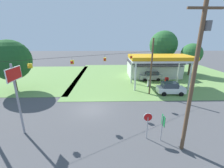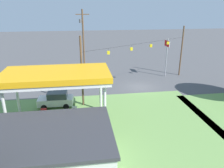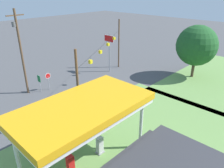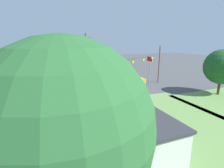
% 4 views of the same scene
% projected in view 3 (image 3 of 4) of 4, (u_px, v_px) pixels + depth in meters
% --- Properties ---
extents(ground_plane, '(160.00, 160.00, 0.00)m').
position_uv_depth(ground_plane, '(105.00, 90.00, 30.92)').
color(ground_plane, '#4C4C4F').
extents(gas_station_canopy, '(10.43, 5.57, 5.53)m').
position_uv_depth(gas_station_canopy, '(83.00, 110.00, 16.05)').
color(gas_station_canopy, silver).
rests_on(gas_station_canopy, ground).
extents(fuel_pump_near, '(0.71, 0.56, 1.62)m').
position_uv_depth(fuel_pump_near, '(100.00, 146.00, 18.81)').
color(fuel_pump_near, gray).
rests_on(fuel_pump_near, ground).
extents(fuel_pump_far, '(0.71, 0.56, 1.62)m').
position_uv_depth(fuel_pump_far, '(71.00, 165.00, 16.74)').
color(fuel_pump_far, gray).
rests_on(fuel_pump_far, ground).
extents(car_at_pumps_front, '(4.19, 2.24, 1.89)m').
position_uv_depth(car_at_pumps_front, '(52.00, 136.00, 19.68)').
color(car_at_pumps_front, white).
rests_on(car_at_pumps_front, ground).
extents(stop_sign_roadside, '(0.80, 0.08, 2.50)m').
position_uv_depth(stop_sign_roadside, '(48.00, 78.00, 30.14)').
color(stop_sign_roadside, '#99999E').
rests_on(stop_sign_roadside, ground).
extents(stop_sign_overhead, '(0.22, 2.07, 6.51)m').
position_uv_depth(stop_sign_overhead, '(109.00, 45.00, 35.75)').
color(stop_sign_overhead, gray).
rests_on(stop_sign_overhead, ground).
extents(route_sign, '(0.10, 0.70, 2.40)m').
position_uv_depth(route_sign, '(39.00, 80.00, 29.57)').
color(route_sign, gray).
rests_on(route_sign, ground).
extents(utility_pole_main, '(2.20, 0.44, 11.03)m').
position_uv_depth(utility_pole_main, '(20.00, 49.00, 27.49)').
color(utility_pole_main, brown).
rests_on(utility_pole_main, ground).
extents(signal_span_gantry, '(17.22, 10.24, 8.43)m').
position_uv_depth(signal_span_gantry, '(105.00, 58.00, 29.05)').
color(signal_span_gantry, brown).
rests_on(signal_span_gantry, ground).
extents(tree_west_verge, '(6.19, 6.19, 8.23)m').
position_uv_depth(tree_west_verge, '(197.00, 46.00, 33.27)').
color(tree_west_verge, '#4C3828').
rests_on(tree_west_verge, ground).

